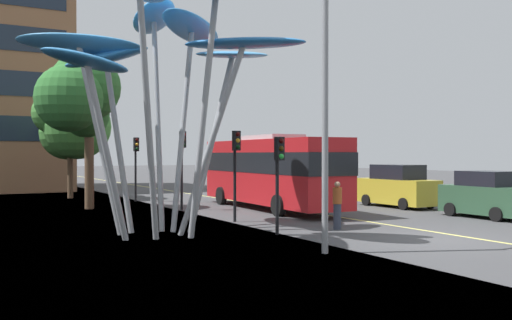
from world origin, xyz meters
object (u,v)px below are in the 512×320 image
traffic_light_island_mid (182,153)px  car_parked_mid (487,196)px  red_bus (270,169)px  leaf_sculpture (159,40)px  car_parked_far (398,187)px  traffic_light_opposite (136,155)px  traffic_light_kerb_near (279,164)px  traffic_light_kerb_far (236,156)px  street_lamp (335,75)px  pedestrian (337,205)px

traffic_light_island_mid → car_parked_mid: traffic_light_island_mid is taller
red_bus → car_parked_mid: 10.14m
leaf_sculpture → car_parked_far: 15.82m
red_bus → traffic_light_opposite: 8.93m
red_bus → traffic_light_kerb_near: bearing=-118.9°
leaf_sculpture → traffic_light_kerb_far: leaf_sculpture is taller
street_lamp → pedestrian: 6.44m
red_bus → leaf_sculpture: (-7.93, -5.89, 4.66)m
red_bus → traffic_light_kerb_far: 5.71m
traffic_light_kerb_near → street_lamp: (-0.41, -3.67, 2.55)m
traffic_light_kerb_far → traffic_light_opposite: size_ratio=1.00×
traffic_light_island_mid → car_parked_mid: 14.14m
traffic_light_opposite → car_parked_mid: size_ratio=0.97×
traffic_light_kerb_far → pedestrian: size_ratio=2.11×
traffic_light_opposite → pedestrian: bearing=-80.1°
red_bus → traffic_light_kerb_near: 9.21m
traffic_light_island_mid → pedestrian: traffic_light_island_mid is taller
traffic_light_kerb_near → traffic_light_opposite: (-0.04, 15.74, 0.26)m
leaf_sculpture → car_parked_mid: size_ratio=2.39×
leaf_sculpture → car_parked_mid: (14.19, -2.02, -5.72)m
traffic_light_kerb_near → traffic_light_kerb_far: traffic_light_kerb_far is taller
leaf_sculpture → car_parked_mid: leaf_sculpture is taller
traffic_light_kerb_near → traffic_light_island_mid: 9.61m
red_bus → traffic_light_kerb_far: bearing=-135.0°
red_bus → traffic_light_kerb_near: (-4.45, -8.05, 0.41)m
leaf_sculpture → traffic_light_kerb_far: (3.93, 1.87, -4.00)m
red_bus → leaf_sculpture: size_ratio=1.25×
traffic_light_kerb_far → red_bus: bearing=45.0°
street_lamp → pedestrian: (3.08, 3.90, -4.09)m
leaf_sculpture → street_lamp: leaf_sculpture is taller
traffic_light_kerb_near → car_parked_mid: (10.71, 0.14, -1.47)m
car_parked_mid → street_lamp: size_ratio=0.49×
red_bus → street_lamp: bearing=-112.6°
red_bus → street_lamp: (-4.87, -11.72, 2.95)m
traffic_light_kerb_far → pedestrian: 4.76m
red_bus → car_parked_far: red_bus is taller
red_bus → traffic_light_kerb_far: (-4.01, -4.01, 0.66)m
traffic_light_kerb_near → pedestrian: (2.67, 0.23, -1.55)m
car_parked_mid → pedestrian: bearing=179.4°
traffic_light_island_mid → street_lamp: size_ratio=0.49×
traffic_light_kerb_near → car_parked_mid: 10.81m
street_lamp → pedestrian: size_ratio=4.46×
traffic_light_opposite → pedestrian: size_ratio=2.12×
red_bus → street_lamp: 13.03m
red_bus → car_parked_far: 6.86m
traffic_light_island_mid → pedestrian: (2.31, -9.36, -1.92)m
traffic_light_kerb_near → street_lamp: street_lamp is taller
traffic_light_kerb_near → car_parked_mid: traffic_light_kerb_near is taller
traffic_light_kerb_near → pedestrian: bearing=5.0°
traffic_light_kerb_near → traffic_light_opposite: 15.74m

